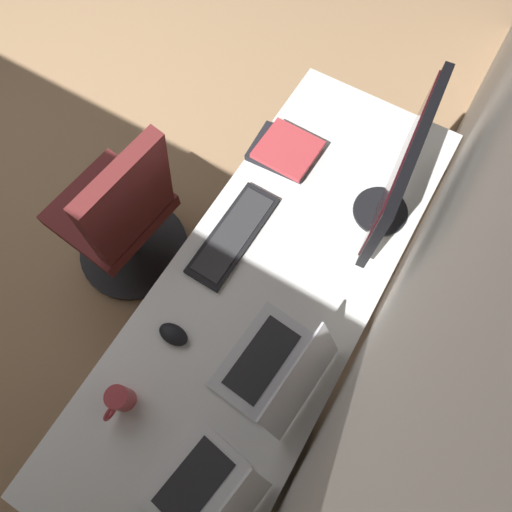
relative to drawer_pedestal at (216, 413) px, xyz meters
name	(u,v)px	position (x,y,z in m)	size (l,w,h in m)	color
floor_plane	(9,117)	(-0.79, -2.04, -0.35)	(5.71, 5.71, 0.00)	#9E7A56
wall_back	(505,171)	(-0.79, 0.39, 0.95)	(4.56, 0.10, 2.60)	beige
desk	(268,294)	(-0.43, -0.03, 0.31)	(1.89, 0.69, 0.73)	white
drawer_pedestal	(216,413)	(0.00, 0.00, 0.00)	(0.40, 0.51, 0.69)	white
monitor_primary	(400,172)	(-0.90, 0.17, 0.64)	(0.57, 0.20, 0.45)	black
laptop_leftmost	(207,498)	(0.20, 0.14, 0.43)	(0.32, 0.32, 0.19)	white
laptop_left	(277,368)	(-0.21, 0.13, 0.43)	(0.36, 0.31, 0.18)	silver
keyboard_main	(233,235)	(-0.54, -0.23, 0.39)	(0.42, 0.15, 0.02)	black
mouse_main	(173,334)	(-0.13, -0.21, 0.40)	(0.06, 0.10, 0.03)	black
book_stack_near	(285,151)	(-0.94, -0.25, 0.41)	(0.21, 0.25, 0.05)	black
coffee_mug	(120,399)	(0.11, -0.22, 0.44)	(0.11, 0.07, 0.11)	#A53338
office_chair	(123,220)	(-0.46, -0.77, 0.11)	(0.56, 0.57, 0.97)	maroon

